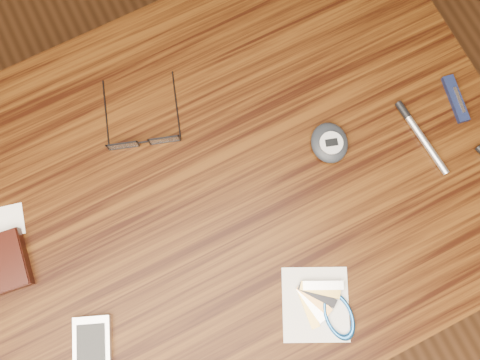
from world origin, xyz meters
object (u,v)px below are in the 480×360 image
at_px(pedometer, 330,143).
at_px(notepad_keys, 327,308).
at_px(eyeglasses, 144,139).
at_px(pda_phone, 92,351).
at_px(pocket_knife, 456,99).
at_px(silver_pen, 418,132).
at_px(desk, 212,205).

bearing_deg(pedometer, notepad_keys, -119.30).
bearing_deg(eyeglasses, pda_phone, -127.63).
distance_m(pda_phone, pedometer, 0.49).
xyz_separation_m(pda_phone, pocket_knife, (0.70, 0.10, -0.00)).
bearing_deg(notepad_keys, pda_phone, 163.47).
xyz_separation_m(eyeglasses, pedometer, (0.27, -0.14, 0.00)).
xyz_separation_m(pedometer, silver_pen, (0.14, -0.05, -0.01)).
bearing_deg(silver_pen, notepad_keys, -146.09).
bearing_deg(pda_phone, desk, 28.20).
height_order(eyeglasses, pocket_knife, eyeglasses).
bearing_deg(desk, notepad_keys, -70.79).
height_order(eyeglasses, pda_phone, eyeglasses).
bearing_deg(notepad_keys, silver_pen, 33.91).
height_order(desk, pedometer, pedometer).
height_order(eyeglasses, silver_pen, eyeglasses).
bearing_deg(eyeglasses, notepad_keys, -69.41).
xyz_separation_m(desk, pda_phone, (-0.26, -0.14, 0.11)).
bearing_deg(pda_phone, eyeglasses, 52.37).
bearing_deg(pedometer, silver_pen, -18.60).
relative_size(eyeglasses, notepad_keys, 1.06).
distance_m(pedometer, pocket_knife, 0.23).
relative_size(desk, eyeglasses, 6.48).
bearing_deg(silver_pen, pocket_knife, 14.06).
bearing_deg(eyeglasses, silver_pen, -24.87).
bearing_deg(pocket_knife, notepad_keys, -150.30).
bearing_deg(pda_phone, notepad_keys, -16.53).
distance_m(desk, silver_pen, 0.37).
height_order(notepad_keys, silver_pen, notepad_keys).
bearing_deg(eyeglasses, pocket_knife, -18.76).
bearing_deg(pocket_knife, eyeglasses, 161.24).
height_order(pocket_knife, silver_pen, same).
distance_m(pedometer, silver_pen, 0.15).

